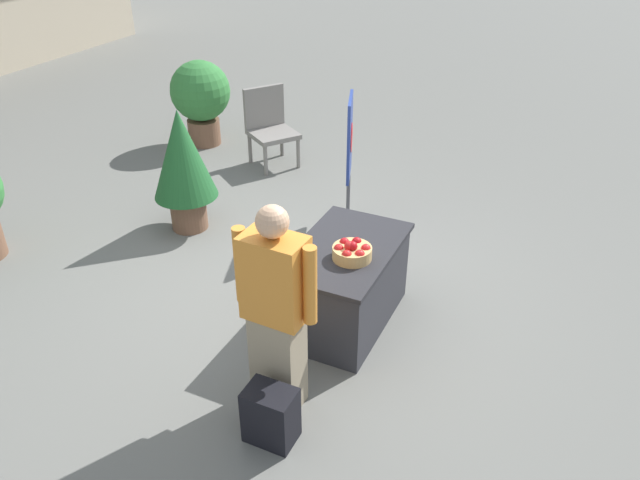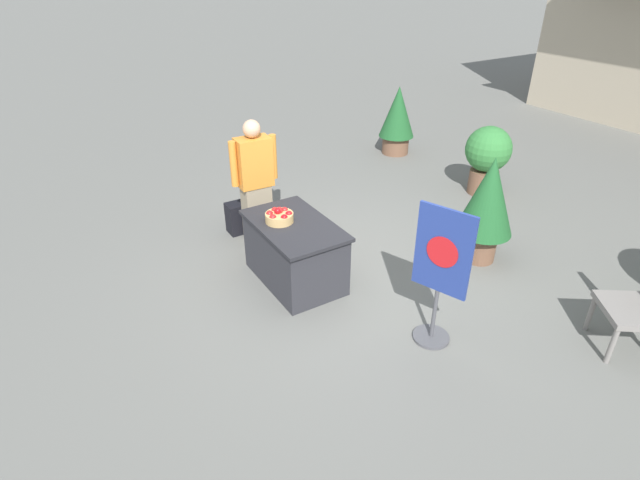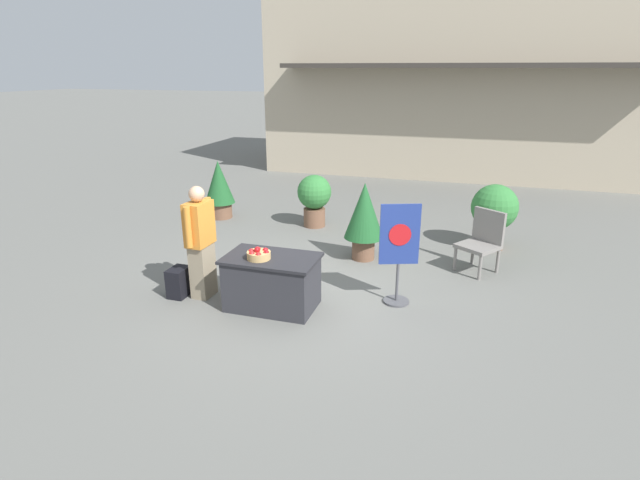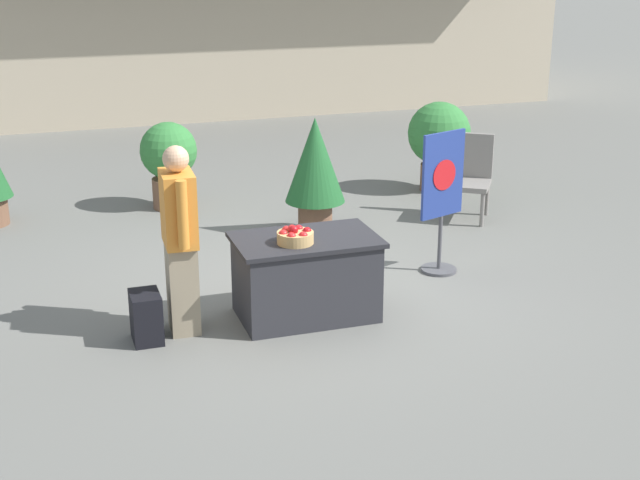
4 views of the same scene
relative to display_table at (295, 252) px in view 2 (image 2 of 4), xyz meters
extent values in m
plane|color=slate|center=(0.31, 0.61, -0.37)|extent=(120.00, 120.00, 0.00)
cube|color=#2D2D33|center=(0.00, 0.00, -0.02)|extent=(1.17, 0.73, 0.69)
cube|color=#242428|center=(0.00, 0.00, 0.34)|extent=(1.25, 0.77, 0.04)
cylinder|color=tan|center=(-0.13, -0.11, 0.41)|extent=(0.31, 0.31, 0.10)
sphere|color=#A30F14|center=(-0.02, -0.11, 0.45)|extent=(0.08, 0.08, 0.08)
sphere|color=red|center=(-0.07, -0.02, 0.45)|extent=(0.08, 0.08, 0.08)
sphere|color=red|center=(-0.18, -0.02, 0.45)|extent=(0.08, 0.08, 0.08)
sphere|color=red|center=(-0.23, -0.11, 0.45)|extent=(0.08, 0.08, 0.08)
sphere|color=red|center=(-0.19, -0.20, 0.45)|extent=(0.08, 0.08, 0.08)
sphere|color=red|center=(-0.09, -0.21, 0.45)|extent=(0.08, 0.08, 0.08)
sphere|color=red|center=(-0.15, -0.10, 0.49)|extent=(0.08, 0.08, 0.08)
sphere|color=#A30F14|center=(-0.15, -0.12, 0.49)|extent=(0.08, 0.08, 0.08)
cube|color=gray|center=(-1.08, 0.04, 0.02)|extent=(0.25, 0.35, 0.78)
cube|color=orange|center=(-1.08, 0.04, 0.71)|extent=(0.28, 0.43, 0.61)
sphere|color=tan|center=(-1.08, 0.04, 1.13)|extent=(0.21, 0.21, 0.21)
cylinder|color=orange|center=(-1.07, 0.30, 0.74)|extent=(0.09, 0.09, 0.56)
cylinder|color=orange|center=(-1.09, -0.22, 0.74)|extent=(0.09, 0.09, 0.56)
cube|color=black|center=(-1.41, -0.07, -0.16)|extent=(0.24, 0.34, 0.42)
cylinder|color=#4C4C51|center=(1.60, 0.64, -0.35)|extent=(0.36, 0.36, 0.03)
cylinder|color=#4C4C51|center=(1.60, 0.64, -0.06)|extent=(0.04, 0.04, 0.55)
cube|color=navy|center=(1.60, 0.64, 0.63)|extent=(0.52, 0.21, 0.84)
cylinder|color=red|center=(1.61, 0.62, 0.63)|extent=(0.29, 0.11, 0.30)
cylinder|color=gray|center=(2.70, 1.80, -0.17)|extent=(0.05, 0.05, 0.40)
cylinder|color=gray|center=(2.31, 2.07, -0.17)|extent=(0.05, 0.05, 0.40)
cylinder|color=gray|center=(2.58, 2.46, -0.17)|extent=(0.05, 0.05, 0.40)
cube|color=gray|center=(2.64, 2.13, 0.06)|extent=(0.77, 0.77, 0.06)
cylinder|color=brown|center=(0.78, 2.16, -0.18)|extent=(0.39, 0.39, 0.39)
cone|color=#1E5628|center=(0.78, 2.16, 0.49)|extent=(0.67, 0.67, 0.94)
cylinder|color=brown|center=(-2.74, 3.68, -0.20)|extent=(0.49, 0.49, 0.33)
cone|color=#1E5628|center=(-2.74, 3.68, 0.42)|extent=(0.65, 0.65, 0.91)
cylinder|color=brown|center=(-0.59, 3.69, -0.18)|extent=(0.45, 0.45, 0.38)
sphere|color=#337A38|center=(-0.59, 3.69, 0.35)|extent=(0.69, 0.69, 0.69)
camera|label=1|loc=(-3.97, -1.64, 2.99)|focal=35.00mm
camera|label=2|loc=(4.26, -2.27, 2.92)|focal=28.00mm
camera|label=3|loc=(2.45, -5.71, 2.74)|focal=28.00mm
camera|label=4|loc=(-2.16, -6.93, 2.83)|focal=50.00mm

